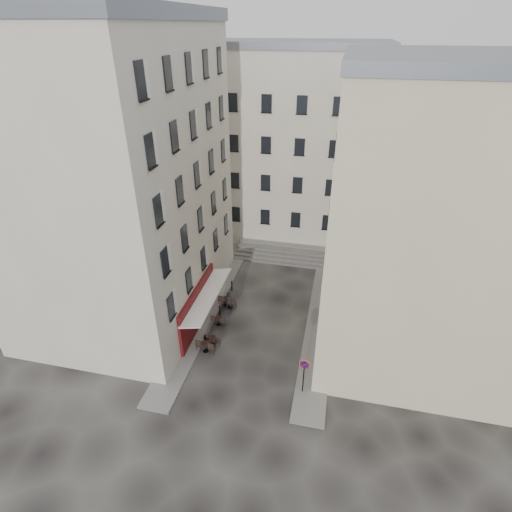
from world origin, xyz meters
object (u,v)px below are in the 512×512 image
(no_parking_sign, at_px, (304,370))
(pedestrian, at_px, (229,301))
(bistro_table_a, at_px, (206,346))
(bistro_table_b, at_px, (212,340))

(no_parking_sign, xyz_separation_m, pedestrian, (-6.75, 7.17, -1.13))
(bistro_table_a, relative_size, bistro_table_b, 1.15)
(bistro_table_b, distance_m, pedestrian, 4.28)
(bistro_table_a, bearing_deg, pedestrian, 86.98)
(no_parking_sign, xyz_separation_m, bistro_table_b, (-6.76, 2.91, -1.48))
(no_parking_sign, relative_size, pedestrian, 1.72)
(no_parking_sign, relative_size, bistro_table_b, 2.26)
(bistro_table_a, xyz_separation_m, bistro_table_b, (0.25, 0.78, -0.06))
(bistro_table_a, distance_m, bistro_table_b, 0.82)
(pedestrian, bearing_deg, no_parking_sign, 134.61)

